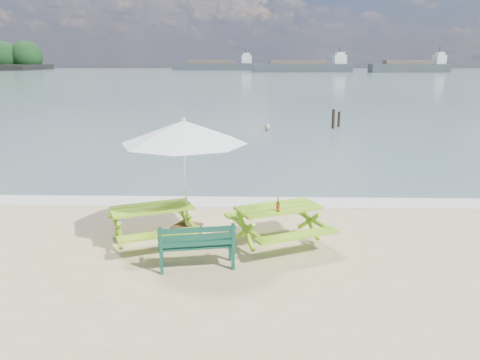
{
  "coord_description": "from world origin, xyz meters",
  "views": [
    {
      "loc": [
        0.72,
        -6.75,
        3.55
      ],
      "look_at": [
        0.47,
        3.0,
        1.0
      ],
      "focal_mm": 35.0,
      "sensor_mm": 36.0,
      "label": 1
    }
  ],
  "objects_px": {
    "picnic_table_left": "(153,225)",
    "side_table": "(187,232)",
    "park_bench": "(197,254)",
    "beer_bottle": "(278,207)",
    "swimmer": "(267,141)",
    "picnic_table_right": "(278,226)",
    "patio_umbrella": "(184,132)"
  },
  "relations": [
    {
      "from": "picnic_table_right",
      "to": "beer_bottle",
      "type": "distance_m",
      "value": 0.57
    },
    {
      "from": "picnic_table_right",
      "to": "park_bench",
      "type": "xyz_separation_m",
      "value": [
        -1.47,
        -1.11,
        -0.12
      ]
    },
    {
      "from": "patio_umbrella",
      "to": "beer_bottle",
      "type": "relative_size",
      "value": 11.83
    },
    {
      "from": "picnic_table_right",
      "to": "side_table",
      "type": "bearing_deg",
      "value": 175.4
    },
    {
      "from": "beer_bottle",
      "to": "swimmer",
      "type": "bearing_deg",
      "value": 88.97
    },
    {
      "from": "park_bench",
      "to": "picnic_table_left",
      "type": "bearing_deg",
      "value": 132.25
    },
    {
      "from": "park_bench",
      "to": "side_table",
      "type": "relative_size",
      "value": 2.16
    },
    {
      "from": "park_bench",
      "to": "patio_umbrella",
      "type": "distance_m",
      "value": 2.33
    },
    {
      "from": "picnic_table_left",
      "to": "side_table",
      "type": "relative_size",
      "value": 3.48
    },
    {
      "from": "picnic_table_right",
      "to": "beer_bottle",
      "type": "height_order",
      "value": "beer_bottle"
    },
    {
      "from": "picnic_table_left",
      "to": "patio_umbrella",
      "type": "distance_m",
      "value": 1.95
    },
    {
      "from": "picnic_table_left",
      "to": "beer_bottle",
      "type": "xyz_separation_m",
      "value": [
        2.44,
        -0.29,
        0.5
      ]
    },
    {
      "from": "park_bench",
      "to": "swimmer",
      "type": "relative_size",
      "value": 0.79
    },
    {
      "from": "park_bench",
      "to": "swimmer",
      "type": "height_order",
      "value": "park_bench"
    },
    {
      "from": "picnic_table_right",
      "to": "side_table",
      "type": "distance_m",
      "value": 1.83
    },
    {
      "from": "park_bench",
      "to": "beer_bottle",
      "type": "distance_m",
      "value": 1.76
    },
    {
      "from": "picnic_table_right",
      "to": "swimmer",
      "type": "xyz_separation_m",
      "value": [
        0.24,
        14.59,
        -0.87
      ]
    },
    {
      "from": "park_bench",
      "to": "side_table",
      "type": "bearing_deg",
      "value": 105.39
    },
    {
      "from": "picnic_table_left",
      "to": "beer_bottle",
      "type": "distance_m",
      "value": 2.51
    },
    {
      "from": "side_table",
      "to": "swimmer",
      "type": "bearing_deg",
      "value": 81.91
    },
    {
      "from": "park_bench",
      "to": "beer_bottle",
      "type": "relative_size",
      "value": 5.12
    },
    {
      "from": "swimmer",
      "to": "patio_umbrella",
      "type": "bearing_deg",
      "value": -98.09
    },
    {
      "from": "picnic_table_right",
      "to": "patio_umbrella",
      "type": "xyz_separation_m",
      "value": [
        -1.82,
        0.15,
        1.82
      ]
    },
    {
      "from": "picnic_table_left",
      "to": "picnic_table_right",
      "type": "relative_size",
      "value": 0.96
    },
    {
      "from": "picnic_table_left",
      "to": "side_table",
      "type": "height_order",
      "value": "picnic_table_left"
    },
    {
      "from": "picnic_table_left",
      "to": "park_bench",
      "type": "relative_size",
      "value": 1.61
    },
    {
      "from": "beer_bottle",
      "to": "swimmer",
      "type": "xyz_separation_m",
      "value": [
        0.27,
        14.88,
        -1.35
      ]
    },
    {
      "from": "picnic_table_left",
      "to": "beer_bottle",
      "type": "bearing_deg",
      "value": -6.68
    },
    {
      "from": "picnic_table_right",
      "to": "patio_umbrella",
      "type": "distance_m",
      "value": 2.58
    },
    {
      "from": "beer_bottle",
      "to": "picnic_table_right",
      "type": "bearing_deg",
      "value": 84.09
    },
    {
      "from": "picnic_table_left",
      "to": "park_bench",
      "type": "xyz_separation_m",
      "value": [
        1.0,
        -1.1,
        -0.11
      ]
    },
    {
      "from": "side_table",
      "to": "patio_umbrella",
      "type": "xyz_separation_m",
      "value": [
        0.0,
        0.0,
        2.02
      ]
    }
  ]
}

